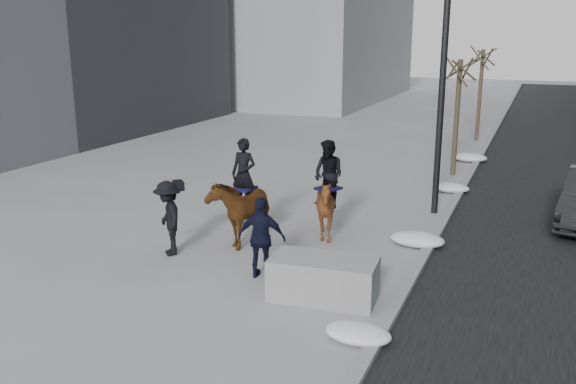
% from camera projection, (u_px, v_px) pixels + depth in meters
% --- Properties ---
extents(ground, '(120.00, 120.00, 0.00)m').
position_uv_depth(ground, '(267.00, 272.00, 13.24)').
color(ground, gray).
rests_on(ground, ground).
extents(curb, '(0.25, 90.00, 0.12)m').
position_uv_depth(curb, '(466.00, 181.00, 21.03)').
color(curb, gray).
rests_on(curb, ground).
extents(planter, '(2.14, 1.20, 0.82)m').
position_uv_depth(planter, '(323.00, 279.00, 11.82)').
color(planter, gray).
rests_on(planter, ground).
extents(tree_near, '(1.20, 1.20, 4.58)m').
position_uv_depth(tree_near, '(457.00, 112.00, 21.65)').
color(tree_near, '#382C21').
rests_on(tree_near, ground).
extents(tree_far, '(1.20, 1.20, 4.74)m').
position_uv_depth(tree_far, '(480.00, 91.00, 28.70)').
color(tree_far, '#3A2B22').
rests_on(tree_far, ground).
extents(mounted_left, '(1.01, 2.03, 2.56)m').
position_uv_depth(mounted_left, '(242.00, 204.00, 14.95)').
color(mounted_left, '#4F250F').
rests_on(mounted_left, ground).
extents(mounted_right, '(1.79, 1.88, 2.49)m').
position_uv_depth(mounted_right, '(327.00, 200.00, 15.09)').
color(mounted_right, '#4A200E').
rests_on(mounted_right, ground).
extents(feeder, '(1.08, 0.94, 1.75)m').
position_uv_depth(feeder, '(262.00, 238.00, 12.72)').
color(feeder, black).
rests_on(feeder, ground).
extents(camera_crew, '(1.25, 1.27, 1.75)m').
position_uv_depth(camera_crew, '(169.00, 218.00, 14.07)').
color(camera_crew, black).
rests_on(camera_crew, ground).
extents(lamppost, '(0.25, 3.15, 9.09)m').
position_uv_depth(lamppost, '(444.00, 34.00, 16.03)').
color(lamppost, black).
rests_on(lamppost, ground).
extents(snow_piles, '(1.35, 16.67, 0.34)m').
position_uv_depth(snow_piles, '(441.00, 203.00, 17.95)').
color(snow_piles, silver).
rests_on(snow_piles, ground).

